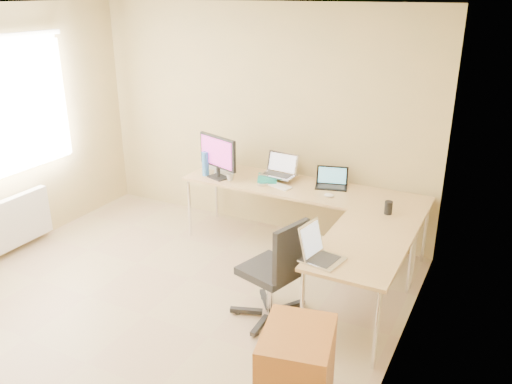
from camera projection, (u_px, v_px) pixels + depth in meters
The scene contains 23 objects.
floor at pixel (145, 315), 4.67m from camera, with size 4.50×4.50×0.00m, color tan.
ceiling at pixel (117, 7), 3.73m from camera, with size 4.50×4.50×0.00m, color white.
wall_back at pixel (259, 120), 6.06m from camera, with size 4.50×4.50×0.00m, color tan.
wall_right at pixel (394, 230), 3.30m from camera, with size 4.50×4.50×0.00m, color tan.
desk_main at pixel (301, 218), 5.76m from camera, with size 2.65×0.70×0.73m, color tan.
desk_return at pixel (361, 281), 4.52m from camera, with size 0.70×1.30×0.73m, color tan.
monitor at pixel (218, 157), 5.81m from camera, with size 0.57×0.18×0.49m, color black.
book_stack at pixel (267, 179), 5.79m from camera, with size 0.21×0.28×0.05m, color #148275.
laptop_center at pixel (279, 165), 5.78m from camera, with size 0.37×0.28×0.24m, color silver.
laptop_black at pixel (332, 178), 5.58m from camera, with size 0.34×0.25×0.21m, color black.
keyboard at pixel (275, 185), 5.67m from camera, with size 0.40×0.11×0.02m, color white.
mouse at pixel (329, 195), 5.35m from camera, with size 0.11×0.07×0.04m, color white.
mug at pixel (230, 177), 5.80m from camera, with size 0.09×0.09×0.08m, color silver.
cd_stack at pixel (263, 184), 5.68m from camera, with size 0.12×0.12×0.03m, color silver.
water_bottle at pixel (205, 164), 5.93m from camera, with size 0.08×0.08×0.28m, color #3677C7.
papers at pixel (224, 174), 6.02m from camera, with size 0.23×0.32×0.01m, color white.
white_box at pixel (219, 164), 6.21m from camera, with size 0.25×0.18×0.09m, color silver.
desk_fan at pixel (222, 155), 6.22m from camera, with size 0.23×0.23×0.29m, color white.
black_cup at pixel (388, 208), 4.93m from camera, with size 0.07×0.07×0.13m, color black.
laptop_return at pixel (323, 247), 4.06m from camera, with size 0.28×0.35×0.23m, color silver.
office_chair at pixel (270, 267), 4.48m from camera, with size 0.58×0.58×0.97m, color black.
cabinet at pixel (296, 381), 3.38m from camera, with size 0.44×0.54×0.75m, color brown.
radiator at pixel (18, 220), 5.74m from camera, with size 0.09×0.80×0.55m, color white.
Camera 1 is at (2.69, -3.06, 2.72)m, focal length 36.74 mm.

